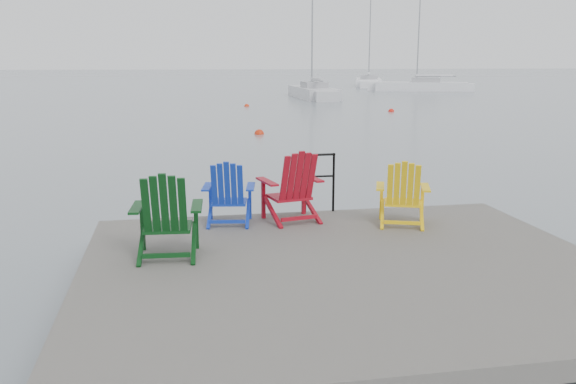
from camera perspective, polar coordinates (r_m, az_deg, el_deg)
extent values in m
plane|color=slate|center=(7.17, 5.59, -10.51)|extent=(400.00, 400.00, 0.00)
cube|color=#33302D|center=(7.02, 5.66, -7.50)|extent=(6.00, 5.00, 0.20)
cylinder|color=black|center=(9.10, -15.28, -7.90)|extent=(0.26, 0.26, 1.20)
cylinder|color=black|center=(9.27, 1.73, -7.10)|extent=(0.26, 0.26, 1.20)
cylinder|color=black|center=(10.17, 16.84, -5.86)|extent=(0.26, 0.26, 1.20)
cylinder|color=black|center=(9.18, 1.62, 0.81)|extent=(0.04, 0.04, 0.90)
cylinder|color=black|center=(9.28, 4.28, 0.91)|extent=(0.04, 0.04, 0.90)
cylinder|color=black|center=(9.15, 2.99, 3.50)|extent=(0.48, 0.04, 0.04)
cylinder|color=black|center=(9.21, 2.97, 1.47)|extent=(0.44, 0.03, 0.03)
cube|color=#093310|center=(7.35, -11.16, -3.26)|extent=(0.58, 0.52, 0.04)
cube|color=#093310|center=(7.59, -13.45, -3.22)|extent=(0.05, 0.05, 0.57)
cube|color=#093310|center=(7.53, -8.58, -3.14)|extent=(0.05, 0.05, 0.57)
cube|color=#093310|center=(7.30, -13.97, -1.40)|extent=(0.17, 0.63, 0.03)
cube|color=#093310|center=(7.24, -8.52, -1.29)|extent=(0.17, 0.63, 0.03)
cube|color=#093310|center=(6.94, -11.50, -1.26)|extent=(0.52, 0.30, 0.70)
cube|color=#102FAB|center=(8.70, -5.51, -0.93)|extent=(0.55, 0.50, 0.04)
cube|color=#102FAB|center=(8.90, -7.25, -0.93)|extent=(0.05, 0.05, 0.51)
cube|color=#102FAB|center=(8.86, -3.59, -0.92)|extent=(0.05, 0.05, 0.51)
cube|color=#102FAB|center=(8.66, -7.58, 0.50)|extent=(0.20, 0.56, 0.02)
cube|color=#102FAB|center=(8.61, -3.52, 0.52)|extent=(0.20, 0.56, 0.02)
cube|color=#102FAB|center=(8.35, -5.71, 0.63)|extent=(0.48, 0.30, 0.62)
cube|color=maroon|center=(8.80, 0.10, -0.46)|extent=(0.63, 0.58, 0.04)
cube|color=maroon|center=(8.88, -2.32, -0.66)|extent=(0.06, 0.06, 0.57)
cube|color=maroon|center=(9.12, 1.47, -0.31)|extent=(0.06, 0.06, 0.57)
cube|color=maroon|center=(8.61, -1.98, 0.99)|extent=(0.25, 0.63, 0.03)
cube|color=maroon|center=(8.87, 2.21, 1.32)|extent=(0.25, 0.63, 0.03)
cube|color=maroon|center=(8.44, 0.97, 1.35)|extent=(0.55, 0.36, 0.70)
cube|color=yellow|center=(8.75, 10.63, -0.97)|extent=(0.61, 0.57, 0.04)
cube|color=yellow|center=(8.93, 8.72, -0.91)|extent=(0.06, 0.06, 0.52)
cube|color=yellow|center=(8.95, 12.43, -1.02)|extent=(0.06, 0.06, 0.52)
cube|color=yellow|center=(8.67, 8.63, 0.55)|extent=(0.29, 0.57, 0.03)
cube|color=yellow|center=(8.70, 12.74, 0.42)|extent=(0.29, 0.57, 0.03)
cube|color=yellow|center=(8.39, 10.77, 0.61)|extent=(0.51, 0.37, 0.63)
cube|color=silver|center=(46.94, 2.34, 9.10)|extent=(2.50, 8.94, 1.10)
cube|color=#9E9EA3|center=(46.47, 2.46, 9.93)|extent=(1.67, 2.70, 0.55)
cylinder|color=gray|center=(47.44, 2.29, 16.52)|extent=(0.12, 0.12, 11.12)
cube|color=white|center=(69.43, 7.55, 10.00)|extent=(5.66, 10.61, 1.10)
cube|color=#9E9EA3|center=(68.89, 7.57, 10.57)|extent=(2.72, 3.51, 0.55)
cylinder|color=gray|center=(70.04, 7.71, 15.73)|extent=(0.12, 0.12, 12.86)
cube|color=white|center=(59.41, 12.33, 9.48)|extent=(8.63, 5.07, 1.10)
cube|color=#9E9EA3|center=(59.40, 12.77, 10.14)|extent=(2.90, 2.34, 0.55)
cylinder|color=gray|center=(59.43, 12.17, 15.09)|extent=(0.12, 0.12, 10.51)
sphere|color=red|center=(23.52, -2.71, 5.43)|extent=(0.38, 0.38, 0.38)
sphere|color=red|center=(38.16, -3.88, 8.00)|extent=(0.31, 0.31, 0.31)
sphere|color=red|center=(34.62, 9.63, 7.44)|extent=(0.33, 0.33, 0.33)
sphere|color=#EB4C0D|center=(48.12, 4.62, 8.85)|extent=(0.37, 0.37, 0.37)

